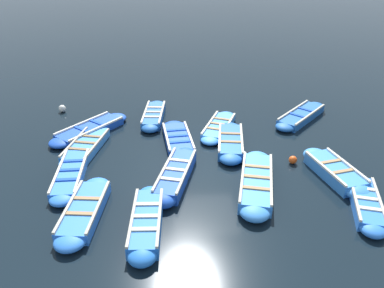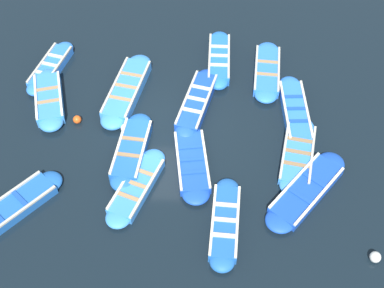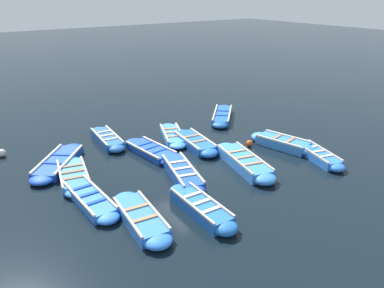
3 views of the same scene
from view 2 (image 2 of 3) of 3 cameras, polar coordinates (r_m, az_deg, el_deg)
ground_plane at (r=18.87m, az=-2.97°, el=1.36°), size 120.00×120.00×0.00m
boat_near_quay at (r=19.50m, az=0.51°, el=4.42°), size 3.69×1.72×0.46m
boat_broadside at (r=16.48m, az=3.53°, el=-8.39°), size 3.37×1.07×0.41m
boat_drifting at (r=19.62m, az=10.94°, el=3.42°), size 3.65×0.93×0.36m
boat_mid_row at (r=17.79m, az=-0.01°, el=-1.95°), size 3.50×1.28×0.36m
boat_tucked at (r=20.93m, az=7.99°, el=7.68°), size 3.47×1.23×0.41m
boat_outer_left at (r=21.59m, az=-14.84°, el=7.87°), size 3.20×1.59×0.39m
boat_far_corner at (r=17.64m, az=-18.85°, el=-6.66°), size 3.34×3.26×0.39m
boat_stern_in at (r=20.09m, az=-6.97°, el=5.71°), size 4.08×1.82×0.47m
boat_centre at (r=20.32m, az=-15.00°, el=4.66°), size 3.34×1.59×0.47m
boat_outer_right at (r=18.16m, az=-6.46°, el=-0.70°), size 3.47×1.34×0.44m
boat_inner_gap at (r=17.50m, az=12.10°, el=-4.89°), size 3.53×3.21×0.36m
boat_bow_out at (r=18.33m, az=11.19°, el=-1.13°), size 3.60×1.66×0.35m
boat_alongside at (r=21.22m, az=2.90°, el=9.00°), size 3.35×0.93×0.46m
boat_end_of_row at (r=17.29m, az=-5.94°, el=-4.56°), size 3.36×2.00×0.36m
buoy_orange_near at (r=19.45m, az=-12.16°, el=2.57°), size 0.30×0.30×0.30m
buoy_yellow_far at (r=16.77m, az=18.96°, el=-11.33°), size 0.34×0.34×0.34m
buoy_white_drifting at (r=18.86m, az=-7.12°, el=1.67°), size 0.33×0.33×0.33m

